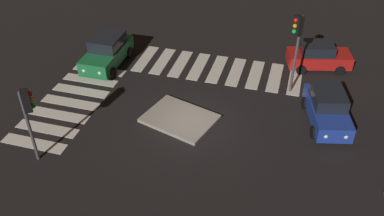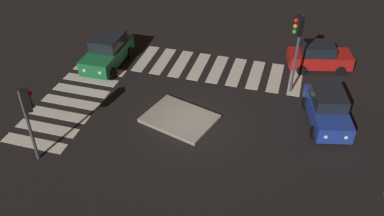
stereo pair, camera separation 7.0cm
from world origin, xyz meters
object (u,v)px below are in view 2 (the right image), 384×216
at_px(traffic_island, 180,119).
at_px(car_blue, 327,109).
at_px(traffic_light_north, 28,108).
at_px(car_red, 319,56).
at_px(car_green, 108,52).
at_px(traffic_light_south, 297,36).

xyz_separation_m(traffic_island, car_blue, (-7.02, -1.86, 0.74)).
bearing_deg(traffic_light_north, car_blue, -8.67).
bearing_deg(car_red, traffic_island, -145.72).
bearing_deg(car_green, car_red, 103.63).
distance_m(car_blue, traffic_light_south, 3.94).
bearing_deg(car_green, traffic_island, 54.38).
bearing_deg(traffic_island, car_blue, -165.18).
bearing_deg(traffic_light_south, car_red, -158.33).
distance_m(car_green, traffic_light_south, 11.09).
xyz_separation_m(traffic_island, car_green, (5.80, -4.06, 0.80)).
height_order(traffic_island, car_red, car_red).
distance_m(traffic_island, traffic_light_south, 7.24).
distance_m(car_green, car_blue, 13.01).
relative_size(car_green, traffic_light_north, 1.15).
bearing_deg(traffic_island, car_green, -35.01).
height_order(car_red, traffic_light_north, traffic_light_north).
bearing_deg(traffic_island, traffic_light_north, 40.18).
bearing_deg(traffic_light_north, traffic_light_south, 3.89).
xyz_separation_m(car_green, car_red, (-12.19, -3.09, -0.10)).
bearing_deg(car_red, traffic_light_south, -128.02).
bearing_deg(traffic_light_south, car_green, -44.32).
relative_size(car_red, car_blue, 0.95).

